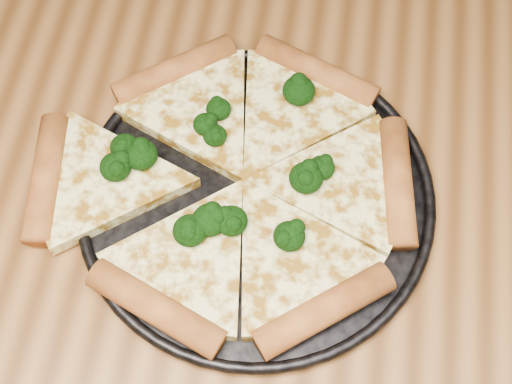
# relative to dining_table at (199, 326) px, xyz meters

# --- Properties ---
(dining_table) EXTENTS (1.20, 0.90, 0.75)m
(dining_table) POSITION_rel_dining_table_xyz_m (0.00, 0.00, 0.00)
(dining_table) COLOR brown
(dining_table) RESTS_ON ground
(pizza_pan) EXTENTS (0.34, 0.34, 0.02)m
(pizza_pan) POSITION_rel_dining_table_xyz_m (0.04, 0.10, 0.10)
(pizza_pan) COLOR black
(pizza_pan) RESTS_ON dining_table
(pizza) EXTENTS (0.38, 0.35, 0.03)m
(pizza) POSITION_rel_dining_table_xyz_m (0.02, 0.11, 0.11)
(pizza) COLOR #FDF99B
(pizza) RESTS_ON pizza_pan
(broccoli_florets) EXTENTS (0.22, 0.20, 0.02)m
(broccoli_florets) POSITION_rel_dining_table_xyz_m (0.01, 0.11, 0.12)
(broccoli_florets) COLOR black
(broccoli_florets) RESTS_ON pizza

